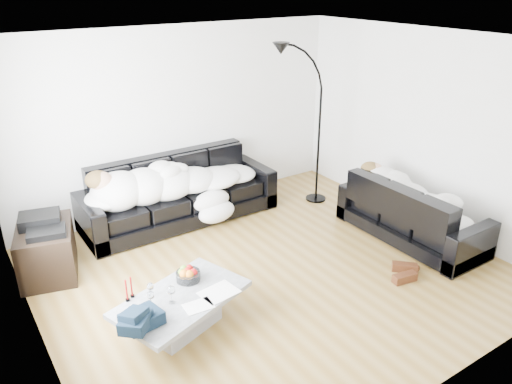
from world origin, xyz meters
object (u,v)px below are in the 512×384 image
sofa_back (179,190)px  wine_glass_a (151,290)px  floor_lamp (319,134)px  candle_left (127,291)px  av_cabinet (47,251)px  stereo (42,223)px  sleeper_back (180,178)px  sleeper_right (415,194)px  sofa_right (412,211)px  shoes (405,272)px  coffee_table (182,312)px  wine_glass_b (151,299)px  wine_glass_c (171,295)px  fruit_bowl (188,274)px  candle_right (131,287)px

sofa_back → wine_glass_a: 2.39m
wine_glass_a → floor_lamp: floor_lamp is taller
candle_left → av_cabinet: bearing=104.5°
stereo → sleeper_back: bearing=24.9°
sleeper_right → wine_glass_a: size_ratio=10.69×
sofa_back → sofa_right: size_ratio=1.40×
sleeper_back → candle_left: size_ratio=10.07×
sofa_right → wine_glass_a: (-3.54, 0.15, 0.05)m
sofa_back → av_cabinet: bearing=-167.3°
sofa_back → shoes: (1.49, -2.77, -0.39)m
coffee_table → wine_glass_b: wine_glass_b is taller
sleeper_back → shoes: 3.16m
sleeper_right → coffee_table: (-3.30, -0.01, -0.44)m
wine_glass_a → candle_left: (-0.21, 0.07, 0.04)m
shoes → floor_lamp: 2.50m
sleeper_back → wine_glass_c: (-1.14, -2.17, -0.19)m
coffee_table → shoes: size_ratio=2.58×
wine_glass_b → candle_left: bearing=126.2°
fruit_bowl → wine_glass_b: size_ratio=1.49×
av_cabinet → sleeper_right: bearing=-7.9°
coffee_table → candle_right: size_ratio=5.75×
wine_glass_a → shoes: 2.89m
wine_glass_a → wine_glass_b: wine_glass_b is taller
wine_glass_b → stereo: 1.84m
sofa_right → coffee_table: bearing=90.1°
sofa_back → sleeper_right: (2.27, -2.17, 0.18)m
candle_right → coffee_table: bearing=-33.4°
candle_left → stereo: stereo is taller
wine_glass_b → wine_glass_c: wine_glass_c is taller
wine_glass_c → sofa_right: bearing=0.8°
sleeper_right → candle_right: bearing=86.1°
wine_glass_a → stereo: stereo is taller
shoes → floor_lamp: bearing=98.3°
sofa_back → fruit_bowl: size_ratio=11.00×
fruit_bowl → wine_glass_c: 0.40m
fruit_bowl → shoes: bearing=-19.2°
sleeper_back → av_cabinet: sleeper_back is taller
wine_glass_c → av_cabinet: bearing=112.2°
wine_glass_c → candle_right: candle_right is taller
wine_glass_c → floor_lamp: (3.18, 1.67, 0.60)m
coffee_table → floor_lamp: floor_lamp is taller
floor_lamp → coffee_table: bearing=-145.0°
av_cabinet → coffee_table: bearing=-49.3°
sleeper_right → candle_left: sleeper_right is taller
wine_glass_a → candle_left: candle_left is taller
wine_glass_a → sofa_right: bearing=-2.4°
shoes → av_cabinet: av_cabinet is taller
sleeper_right → shoes: sleeper_right is taller
candle_left → stereo: 1.59m
sofa_right → wine_glass_a: sofa_right is taller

